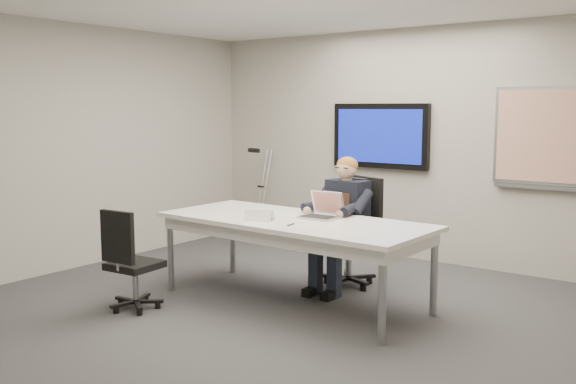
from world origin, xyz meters
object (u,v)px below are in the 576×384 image
Objects in this scene: seated_person at (338,237)px; laptop at (323,211)px; conference_table at (294,228)px; office_chair_far at (352,252)px; office_chair_near at (132,279)px.

laptop is at bearing -75.60° from seated_person.
seated_person is 3.83× the size of laptop.
conference_table is 0.94m from office_chair_far.
conference_table is at bearing -138.60° from office_chair_near.
laptop is at bearing 53.63° from conference_table.
laptop is (0.18, 0.22, 0.15)m from conference_table.
laptop reaches higher than conference_table.
office_chair_near is 0.70× the size of seated_person.
conference_table is 2.35× the size of office_chair_far.
conference_table is 1.96× the size of seated_person.
office_chair_near is (-1.05, -1.08, -0.42)m from conference_table.
conference_table is at bearing -129.08° from laptop.
office_chair_far is (0.14, 0.86, -0.36)m from conference_table.
conference_table is 0.32m from laptop.
seated_person is (1.17, 1.68, 0.25)m from office_chair_near.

